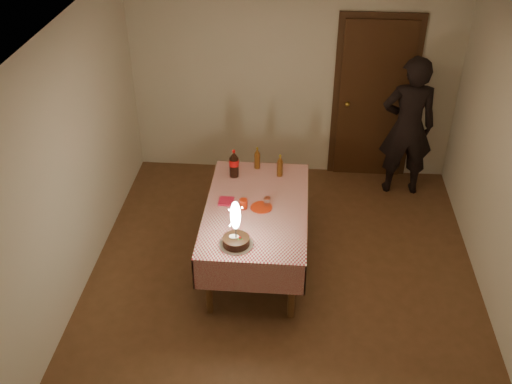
# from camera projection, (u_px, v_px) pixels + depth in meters

# --- Properties ---
(ground) EXTENTS (4.00, 4.50, 0.01)m
(ground) POSITION_uv_depth(u_px,v_px,m) (282.00, 282.00, 6.15)
(ground) COLOR brown
(ground) RESTS_ON ground
(room_shell) EXTENTS (4.04, 4.54, 2.62)m
(room_shell) POSITION_uv_depth(u_px,v_px,m) (291.00, 136.00, 5.29)
(room_shell) COLOR beige
(room_shell) RESTS_ON ground
(dining_table) EXTENTS (1.02, 1.72, 0.74)m
(dining_table) POSITION_uv_depth(u_px,v_px,m) (256.00, 215.00, 6.03)
(dining_table) COLOR brown
(dining_table) RESTS_ON ground
(birthday_cake) EXTENTS (0.31, 0.31, 0.47)m
(birthday_cake) POSITION_uv_depth(u_px,v_px,m) (236.00, 233.00, 5.40)
(birthday_cake) COLOR white
(birthday_cake) RESTS_ON dining_table
(red_plate) EXTENTS (0.22, 0.22, 0.01)m
(red_plate) POSITION_uv_depth(u_px,v_px,m) (261.00, 207.00, 5.96)
(red_plate) COLOR #BB290C
(red_plate) RESTS_ON dining_table
(red_cup) EXTENTS (0.08, 0.08, 0.10)m
(red_cup) POSITION_uv_depth(u_px,v_px,m) (243.00, 204.00, 5.94)
(red_cup) COLOR #AA230B
(red_cup) RESTS_ON dining_table
(clear_cup) EXTENTS (0.07, 0.07, 0.09)m
(clear_cup) POSITION_uv_depth(u_px,v_px,m) (267.00, 202.00, 5.97)
(clear_cup) COLOR silver
(clear_cup) RESTS_ON dining_table
(napkin_stack) EXTENTS (0.15, 0.15, 0.02)m
(napkin_stack) POSITION_uv_depth(u_px,v_px,m) (226.00, 201.00, 6.04)
(napkin_stack) COLOR #A9132C
(napkin_stack) RESTS_ON dining_table
(cola_bottle) EXTENTS (0.10, 0.10, 0.32)m
(cola_bottle) POSITION_uv_depth(u_px,v_px,m) (234.00, 164.00, 6.38)
(cola_bottle) COLOR black
(cola_bottle) RESTS_ON dining_table
(amber_bottle_left) EXTENTS (0.06, 0.06, 0.25)m
(amber_bottle_left) POSITION_uv_depth(u_px,v_px,m) (257.00, 159.00, 6.53)
(amber_bottle_left) COLOR #562E0E
(amber_bottle_left) RESTS_ON dining_table
(amber_bottle_right) EXTENTS (0.06, 0.06, 0.25)m
(amber_bottle_right) POSITION_uv_depth(u_px,v_px,m) (280.00, 166.00, 6.40)
(amber_bottle_right) COLOR #562E0E
(amber_bottle_right) RESTS_ON dining_table
(photographer) EXTENTS (0.65, 0.47, 1.77)m
(photographer) POSITION_uv_depth(u_px,v_px,m) (408.00, 127.00, 7.10)
(photographer) COLOR black
(photographer) RESTS_ON ground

